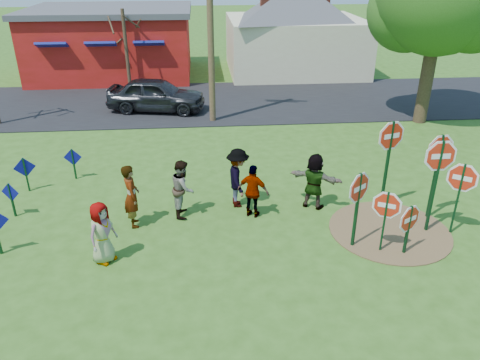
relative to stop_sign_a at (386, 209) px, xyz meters
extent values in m
plane|color=#315618|center=(-3.92, 1.86, -1.18)|extent=(120.00, 120.00, 0.00)
cube|color=black|center=(-3.92, 13.36, -1.16)|extent=(120.00, 7.50, 0.04)
cylinder|color=brown|center=(0.58, 0.86, -1.16)|extent=(3.20, 3.20, 0.03)
cube|color=maroon|center=(-9.42, 19.86, 0.62)|extent=(9.00, 7.00, 3.60)
cube|color=#4C4C51|center=(-9.42, 19.86, 2.57)|extent=(9.40, 7.40, 0.30)
cube|color=navy|center=(-11.92, 16.26, 1.22)|extent=(1.60, 0.78, 0.45)
cube|color=navy|center=(-9.42, 16.26, 1.22)|extent=(1.60, 0.78, 0.45)
cube|color=navy|center=(-6.92, 16.26, 1.22)|extent=(1.60, 0.78, 0.45)
cube|color=beige|center=(1.58, 19.86, 0.42)|extent=(8.00, 7.00, 3.20)
cube|color=#0E341A|center=(0.00, 0.00, -0.36)|extent=(0.07, 0.08, 1.64)
cylinder|color=white|center=(0.00, 0.00, 0.12)|extent=(0.84, 0.45, 0.94)
cylinder|color=red|center=(0.00, 0.00, 0.12)|extent=(0.73, 0.39, 0.81)
cube|color=white|center=(0.00, 0.00, 0.12)|extent=(0.37, 0.20, 0.12)
cube|color=#0E341A|center=(0.79, 2.11, 0.15)|extent=(0.08, 0.09, 2.66)
cylinder|color=white|center=(0.79, 2.11, 1.07)|extent=(1.08, 0.36, 1.12)
cylinder|color=red|center=(0.79, 2.11, 1.07)|extent=(0.93, 0.31, 0.97)
cube|color=white|center=(0.79, 2.11, 1.07)|extent=(0.47, 0.16, 0.14)
cylinder|color=gold|center=(0.79, 2.11, 1.07)|extent=(1.08, 0.35, 1.12)
cube|color=#0E341A|center=(1.56, 0.80, 0.11)|extent=(0.06, 0.08, 2.58)
cylinder|color=white|center=(1.56, 0.80, 1.00)|extent=(1.12, 0.03, 1.12)
cylinder|color=red|center=(1.56, 0.80, 1.00)|extent=(0.97, 0.03, 0.97)
cube|color=white|center=(1.56, 0.80, 1.00)|extent=(0.49, 0.01, 0.14)
cube|color=#0E341A|center=(1.90, 1.48, 0.06)|extent=(0.07, 0.08, 2.47)
cylinder|color=white|center=(1.90, 1.48, 0.90)|extent=(1.05, 0.23, 1.07)
cylinder|color=red|center=(1.90, 1.48, 0.90)|extent=(0.91, 0.20, 0.92)
cube|color=white|center=(1.90, 1.48, 0.90)|extent=(0.46, 0.10, 0.13)
cylinder|color=gold|center=(1.90, 1.48, 0.90)|extent=(1.05, 0.23, 1.07)
cube|color=#0E341A|center=(0.54, -0.18, -0.51)|extent=(0.07, 0.08, 1.34)
cylinder|color=white|center=(0.54, -0.18, -0.19)|extent=(0.84, 0.47, 0.95)
cylinder|color=red|center=(0.54, -0.18, -0.19)|extent=(0.73, 0.41, 0.82)
cube|color=white|center=(0.54, -0.18, -0.19)|extent=(0.37, 0.21, 0.12)
cube|color=#0E341A|center=(2.17, 0.65, -0.18)|extent=(0.08, 0.09, 1.99)
cylinder|color=white|center=(2.17, 0.65, 0.44)|extent=(0.86, 0.60, 1.03)
cylinder|color=red|center=(2.17, 0.65, 0.44)|extent=(0.74, 0.52, 0.89)
cube|color=white|center=(2.17, 0.65, 0.44)|extent=(0.38, 0.26, 0.13)
cylinder|color=gold|center=(2.17, 0.65, 0.44)|extent=(0.85, 0.59, 1.03)
cube|color=#0E341A|center=(-0.63, 0.26, -0.16)|extent=(0.09, 0.09, 2.04)
cylinder|color=white|center=(-0.63, 0.26, 0.48)|extent=(0.85, 0.64, 1.05)
cylinder|color=red|center=(-0.63, 0.26, 0.48)|extent=(0.74, 0.56, 0.90)
cube|color=white|center=(-0.63, 0.26, 0.48)|extent=(0.37, 0.28, 0.13)
cube|color=#0E341A|center=(-9.70, 2.56, -0.67)|extent=(0.06, 0.06, 1.02)
cube|color=#0B0C6B|center=(-9.70, 2.56, -0.42)|extent=(0.53, 0.21, 0.56)
cube|color=#0E341A|center=(-9.80, 4.14, -0.63)|extent=(0.07, 0.07, 1.11)
cube|color=#0B0C6B|center=(-9.80, 4.14, -0.37)|extent=(0.62, 0.20, 0.64)
cube|color=#0E341A|center=(-8.54, 4.91, -0.66)|extent=(0.05, 0.06, 1.05)
cube|color=#0B0C6B|center=(-8.54, 4.91, -0.41)|extent=(0.59, 0.05, 0.59)
imported|color=#445392|center=(-6.78, 0.17, -0.39)|extent=(0.84, 0.92, 1.57)
imported|color=#207267|center=(-6.28, 1.79, -0.29)|extent=(0.57, 0.73, 1.78)
imported|color=#993F39|center=(-4.92, 2.26, -0.35)|extent=(0.67, 0.83, 1.66)
imported|color=#333338|center=(-3.36, 2.65, -0.29)|extent=(0.73, 1.18, 1.77)
imported|color=#482C5C|center=(-2.99, 1.99, -0.40)|extent=(0.99, 0.76, 1.56)
imported|color=#1B532A|center=(-1.18, 2.37, -0.34)|extent=(1.58, 1.21, 1.67)
imported|color=#303135|center=(-6.38, 12.08, -0.38)|extent=(4.75, 2.64, 1.53)
cylinder|color=#4C3823|center=(-3.83, 10.45, 3.14)|extent=(0.27, 0.27, 8.65)
cylinder|color=#382819|center=(5.28, 9.55, 1.00)|extent=(0.56, 0.56, 4.37)
sphere|color=#295115|center=(6.47, 8.96, 3.78)|extent=(3.77, 3.77, 3.77)
sphere|color=#295115|center=(4.39, 10.35, 3.39)|extent=(3.37, 3.37, 3.37)
cylinder|color=#382819|center=(-8.11, 15.94, 0.93)|extent=(0.18, 0.18, 4.21)
camera|label=1|loc=(-4.35, -9.43, 5.54)|focal=35.00mm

